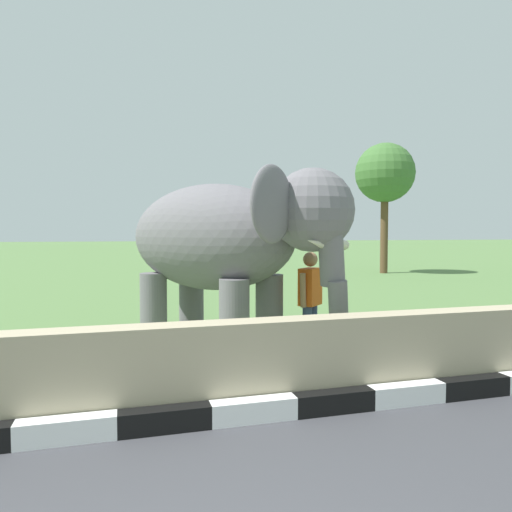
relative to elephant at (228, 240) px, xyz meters
The scene contains 5 objects.
striped_curb 3.56m from the elephant, 122.21° to the right, with size 16.20×0.20×0.24m.
barrier_parapet 2.78m from the elephant, 73.56° to the right, with size 28.00×0.36×1.00m, color tan.
elephant is the anchor object (origin of this frame).
person_handler 1.59m from the elephant, 17.15° to the right, with size 0.54×0.51×1.66m.
tree_distant 17.10m from the elephant, 50.99° to the left, with size 2.84×2.84×6.26m.
Camera 1 is at (-0.28, -1.30, 1.96)m, focal length 33.20 mm.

